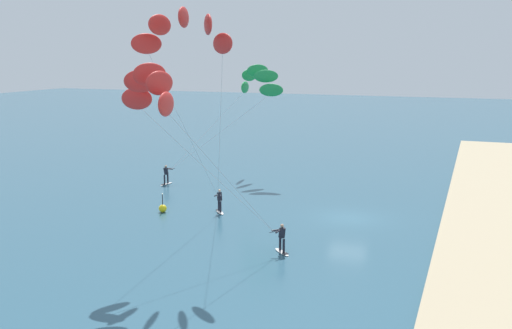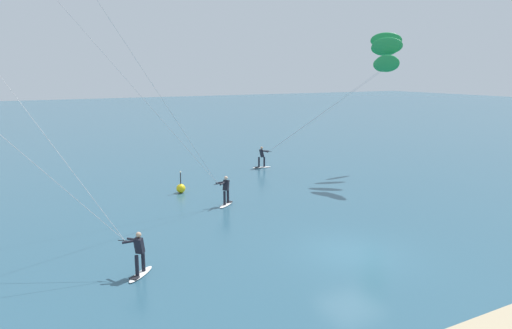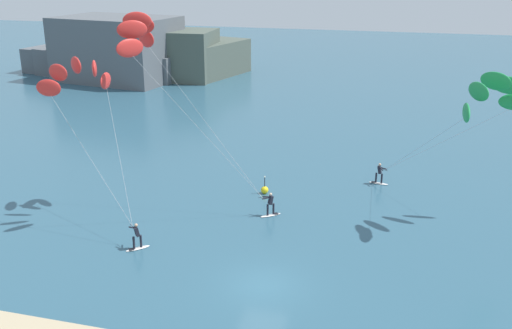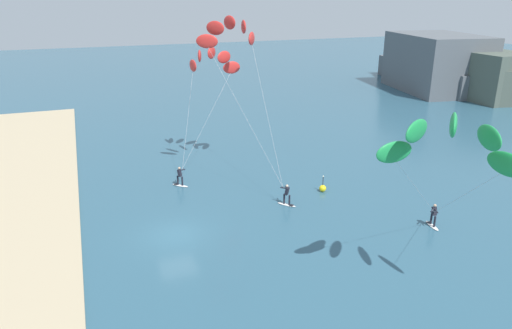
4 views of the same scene
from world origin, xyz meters
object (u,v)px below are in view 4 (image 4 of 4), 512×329
(kitesurfer_nearshore, at_px, (211,65))
(kitesurfer_mid_water, at_px, (232,38))
(marker_buoy, at_px, (323,188))
(kitesurfer_far_out, at_px, (450,146))

(kitesurfer_nearshore, bearing_deg, kitesurfer_mid_water, 8.82)
(kitesurfer_nearshore, bearing_deg, marker_buoy, 29.58)
(kitesurfer_nearshore, relative_size, kitesurfer_far_out, 1.04)
(marker_buoy, bearing_deg, kitesurfer_far_out, -5.46)
(kitesurfer_mid_water, relative_size, kitesurfer_far_out, 1.32)
(kitesurfer_nearshore, bearing_deg, kitesurfer_far_out, 10.59)
(kitesurfer_far_out, distance_m, marker_buoy, 16.71)
(kitesurfer_mid_water, bearing_deg, kitesurfer_far_out, 10.96)
(kitesurfer_mid_water, distance_m, kitesurfer_far_out, 21.60)
(kitesurfer_mid_water, relative_size, marker_buoy, 9.74)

